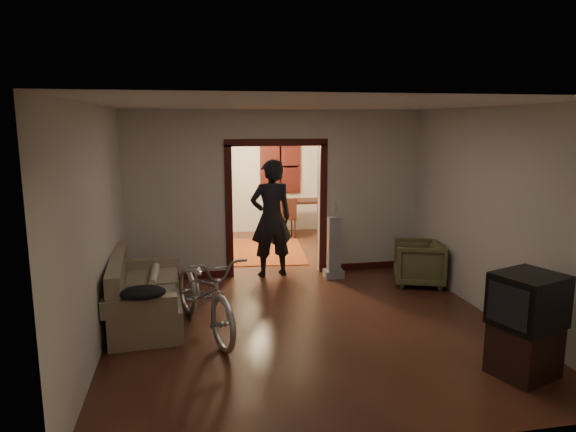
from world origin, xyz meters
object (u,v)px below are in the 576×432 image
object	(u,v)px
bicycle	(204,292)
armchair	(419,263)
sofa	(146,288)
person	(271,218)
locker	(192,203)
desk	(304,218)

from	to	relation	value
bicycle	armchair	size ratio (longest dim) A/B	2.54
bicycle	sofa	bearing A→B (deg)	126.45
sofa	person	size ratio (longest dim) A/B	0.96
bicycle	armchair	world-z (taller)	bicycle
bicycle	person	bearing A→B (deg)	43.76
sofa	person	distance (m)	2.63
sofa	armchair	size ratio (longest dim) A/B	2.44
bicycle	person	size ratio (longest dim) A/B	0.99
locker	desk	bearing A→B (deg)	-25.26
person	desk	xyz separation A→B (m)	(1.23, 2.90, -0.58)
sofa	locker	distance (m)	4.92
desk	armchair	bearing A→B (deg)	-65.11
bicycle	locker	bearing A→B (deg)	73.08
armchair	desk	distance (m)	3.98
bicycle	locker	xyz separation A→B (m)	(-0.07, 5.40, 0.29)
sofa	person	xyz separation A→B (m)	(1.96, 1.67, 0.56)
armchair	person	world-z (taller)	person
armchair	desk	world-z (taller)	desk
person	desk	size ratio (longest dim) A/B	1.78
sofa	locker	world-z (taller)	locker
armchair	locker	world-z (taller)	locker
sofa	armchair	world-z (taller)	sofa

